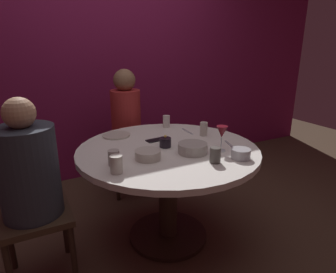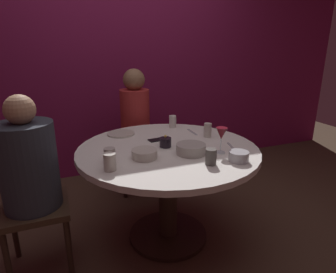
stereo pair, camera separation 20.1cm
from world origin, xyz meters
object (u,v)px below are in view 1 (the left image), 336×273
bowl_small_white (193,148)px  cup_far_edge (116,164)px  cup_by_left_diner (204,129)px  cup_center_front (166,121)px  cup_near_candle (114,158)px  dining_table (168,168)px  bowl_serving_large (241,154)px  seated_diner_back (126,119)px  dinner_plate (116,135)px  bowl_salad_center (148,155)px  cell_phone (155,140)px  wine_glass (222,133)px  seated_diner_left (29,175)px  candle_holder (165,142)px  cup_by_right_diner (215,155)px

bowl_small_white → cup_far_edge: size_ratio=1.91×
cup_by_left_diner → cup_center_front: (-0.15, 0.36, -0.00)m
cup_near_candle → cup_by_left_diner: size_ratio=0.87×
dining_table → cup_center_front: bearing=64.1°
bowl_serving_large → seated_diner_back: bearing=103.9°
bowl_serving_large → cup_far_edge: 0.79m
seated_diner_back → dinner_plate: seated_diner_back is taller
seated_diner_back → cup_center_front: bearing=29.0°
bowl_small_white → bowl_salad_center: bearing=172.9°
cell_phone → dining_table: bearing=178.2°
wine_glass → dining_table: bearing=141.3°
dinner_plate → cup_by_left_diner: bearing=-26.3°
seated_diner_left → cup_by_left_diner: 1.29m
cell_phone → bowl_salad_center: size_ratio=0.85×
bowl_serving_large → dining_table: bearing=128.5°
wine_glass → dinner_plate: 0.85m
cup_far_edge → candle_holder: bearing=30.4°
cup_center_front → cup_far_edge: size_ratio=1.01×
dining_table → bowl_serving_large: bowl_serving_large is taller
cell_phone → bowl_small_white: size_ratio=0.71×
dinner_plate → cup_by_right_diner: cup_by_right_diner is taller
candle_holder → cell_phone: bearing=90.4°
cup_by_right_diner → cup_center_front: 0.85m
cup_near_candle → cup_by_right_diner: (0.56, -0.25, 0.00)m
wine_glass → cup_center_front: 0.71m
dining_table → bowl_serving_large: size_ratio=10.26×
bowl_serving_large → cup_near_candle: size_ratio=1.32×
bowl_serving_large → cup_by_right_diner: bearing=174.0°
dinner_plate → cup_by_left_diner: 0.70m
seated_diner_back → wine_glass: bearing=14.5°
cell_phone → cup_center_front: size_ratio=1.34×
cup_by_left_diner → wine_glass: bearing=-104.8°
bowl_small_white → dinner_plate: bearing=119.8°
dinner_plate → cup_far_edge: 0.70m
dining_table → bowl_small_white: bowl_small_white is taller
bowl_small_white → cup_near_candle: bearing=175.7°
seated_diner_back → cup_center_front: size_ratio=11.70×
bowl_serving_large → bowl_small_white: (-0.22, 0.23, 0.00)m
dinner_plate → cell_phone: dinner_plate is taller
wine_glass → cup_far_edge: 0.75m
cup_near_candle → cup_by_right_diner: size_ratio=0.97×
bowl_serving_large → cell_phone: bearing=119.9°
bowl_serving_large → cup_center_front: size_ratio=1.19×
cup_by_left_diner → cup_by_right_diner: size_ratio=1.11×
wine_glass → cup_center_front: bearing=94.9°
dinner_plate → bowl_salad_center: (0.03, -0.56, 0.02)m
seated_diner_left → cup_by_right_diner: bearing=-20.2°
bowl_serving_large → bowl_small_white: size_ratio=0.63×
cell_phone → cup_center_front: cup_center_front is taller
dining_table → cup_by_right_diner: (0.13, -0.38, 0.21)m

